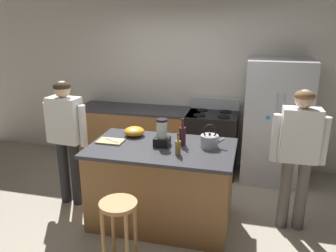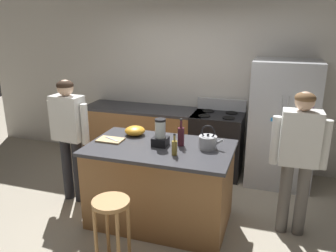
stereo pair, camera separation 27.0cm
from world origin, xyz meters
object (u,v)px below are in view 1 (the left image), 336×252
object	(u,v)px
mixing_bowl	(134,131)
person_by_sink_right	(298,148)
tea_kettle	(210,141)
stove_range	(212,143)
cutting_board	(110,141)
kitchen_island	(162,184)
refrigerator	(276,122)
person_by_island_left	(66,132)
bottle_wine	(182,135)
chef_knife	(112,140)
bar_stool	(119,217)
bottle_vinegar	(178,147)
blender_appliance	(162,135)

from	to	relation	value
mixing_bowl	person_by_sink_right	bearing A→B (deg)	-1.13
mixing_bowl	tea_kettle	distance (m)	0.96
stove_range	cutting_board	size ratio (longest dim) A/B	3.78
kitchen_island	person_by_sink_right	world-z (taller)	person_by_sink_right
kitchen_island	person_by_sink_right	distance (m)	1.58
mixing_bowl	kitchen_island	bearing A→B (deg)	-33.04
stove_range	person_by_sink_right	xyz separation A→B (m)	(1.09, -1.29, 0.50)
refrigerator	tea_kettle	distance (m)	1.60
person_by_island_left	bottle_wine	bearing A→B (deg)	-1.07
person_by_sink_right	chef_knife	world-z (taller)	person_by_sink_right
stove_range	chef_knife	world-z (taller)	stove_range
stove_range	person_by_sink_right	bearing A→B (deg)	-49.78
bar_stool	person_by_sink_right	bearing A→B (deg)	33.43
kitchen_island	cutting_board	world-z (taller)	cutting_board
kitchen_island	bar_stool	distance (m)	0.89
person_by_sink_right	cutting_board	distance (m)	2.11
bottle_wine	mixing_bowl	distance (m)	0.67
refrigerator	chef_knife	size ratio (longest dim) A/B	8.17
bottle_wine	cutting_board	distance (m)	0.85
bottle_vinegar	refrigerator	bearing A→B (deg)	57.44
refrigerator	bottle_wine	distance (m)	1.78
kitchen_island	bar_stool	size ratio (longest dim) A/B	2.34
kitchen_island	tea_kettle	size ratio (longest dim) A/B	5.95
mixing_bowl	tea_kettle	world-z (taller)	tea_kettle
stove_range	mixing_bowl	world-z (taller)	stove_range
cutting_board	blender_appliance	bearing A→B (deg)	2.83
bottle_wine	chef_knife	xyz separation A→B (m)	(-0.82, -0.11, -0.09)
person_by_island_left	bottle_wine	xyz separation A→B (m)	(1.49, -0.03, 0.09)
chef_knife	bottle_wine	bearing A→B (deg)	34.11
blender_appliance	cutting_board	bearing A→B (deg)	-177.17
bottle_wine	tea_kettle	world-z (taller)	bottle_wine
kitchen_island	tea_kettle	xyz separation A→B (m)	(0.53, 0.11, 0.55)
person_by_island_left	refrigerator	bearing A→B (deg)	28.06
person_by_island_left	mixing_bowl	xyz separation A→B (m)	(0.85, 0.15, 0.03)
stove_range	tea_kettle	size ratio (longest dim) A/B	4.12
bottle_wine	mixing_bowl	size ratio (longest dim) A/B	1.27
bottle_vinegar	bottle_wine	distance (m)	0.29
person_by_island_left	blender_appliance	distance (m)	1.27
cutting_board	tea_kettle	bearing A→B (deg)	5.99
bar_stool	mixing_bowl	world-z (taller)	mixing_bowl
bar_stool	cutting_board	bearing A→B (deg)	116.60
bottle_wine	blender_appliance	bearing A→B (deg)	-161.10
refrigerator	bar_stool	distance (m)	2.82
person_by_sink_right	bottle_vinegar	xyz separation A→B (m)	(-1.25, -0.43, 0.05)
bar_stool	mixing_bowl	distance (m)	1.25
mixing_bowl	cutting_board	xyz separation A→B (m)	(-0.19, -0.28, -0.05)
kitchen_island	bottle_vinegar	distance (m)	0.64
person_by_island_left	cutting_board	xyz separation A→B (m)	(0.65, -0.13, -0.02)
refrigerator	blender_appliance	xyz separation A→B (m)	(-1.31, -1.48, 0.19)
person_by_island_left	bar_stool	bearing A→B (deg)	-42.53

